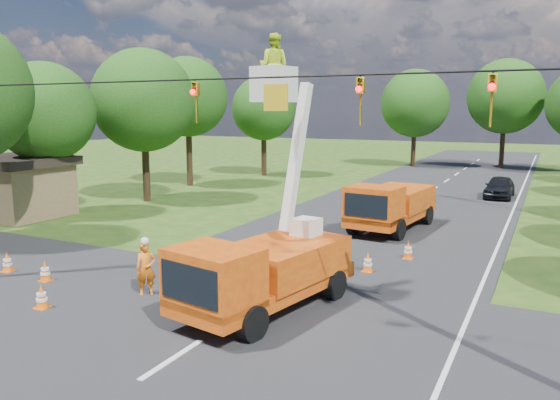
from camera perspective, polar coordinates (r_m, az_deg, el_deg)
The scene contains 21 objects.
ground at distance 30.62m, azimuth 12.28°, elevation -1.30°, with size 140.00×140.00×0.00m, color #204314.
road_main at distance 30.62m, azimuth 12.28°, elevation -1.30°, with size 12.00×100.00×0.06m, color black.
road_cross at distance 14.49m, azimuth -6.22°, elevation -13.28°, with size 56.00×10.00×0.07m, color black.
edge_line at distance 29.78m, azimuth 22.77°, elevation -2.13°, with size 0.12×90.00×0.02m, color silver.
bucket_truck at distance 15.09m, azimuth -1.69°, elevation -5.86°, with size 3.26×6.21×7.58m.
second_truck at distance 25.86m, azimuth 11.45°, elevation -0.53°, with size 2.99×6.37×2.30m.
ground_worker at distance 17.11m, azimuth -13.83°, elevation -6.98°, with size 0.60×0.40×1.66m, color #F65D14.
distant_car at distance 37.65m, azimuth 21.96°, elevation 1.27°, with size 1.64×4.08×1.39m, color black.
traffic_cone_2 at distance 19.23m, azimuth 9.15°, elevation -6.46°, with size 0.38×0.38×0.71m.
traffic_cone_3 at distance 21.16m, azimuth 13.25°, elevation -5.12°, with size 0.38×0.38×0.71m.
traffic_cone_4 at distance 17.01m, azimuth -23.65°, elevation -9.27°, with size 0.38×0.38×0.71m.
traffic_cone_5 at distance 19.55m, azimuth -23.34°, elevation -6.86°, with size 0.38×0.38×0.71m.
traffic_cone_6 at distance 21.21m, azimuth -26.61°, elevation -5.85°, with size 0.38×0.38×0.71m.
signal_span at distance 12.30m, azimuth 2.19°, elevation 10.81°, with size 18.00×0.29×1.07m.
shed at distance 32.01m, azimuth -26.07°, elevation 1.34°, with size 5.50×4.50×3.15m.
tree_left_c at distance 31.22m, azimuth -23.42°, elevation 8.39°, with size 5.20×5.20×8.06m.
tree_left_d at distance 34.41m, azimuth -14.10°, elevation 10.04°, with size 6.20×6.20×9.24m.
tree_left_e at distance 41.04m, azimuth -9.62°, elevation 10.55°, with size 5.80×5.80×9.41m.
tree_left_f at distance 46.76m, azimuth -1.71°, elevation 9.54°, with size 5.40×5.40×8.40m.
tree_far_a at distance 55.59m, azimuth 13.94°, elevation 9.77°, with size 6.60×6.60×9.50m.
tree_far_b at distance 56.39m, azimuth 22.49°, elevation 9.96°, with size 7.00×7.00×10.32m.
Camera 1 is at (7.30, -9.21, 5.58)m, focal length 35.00 mm.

